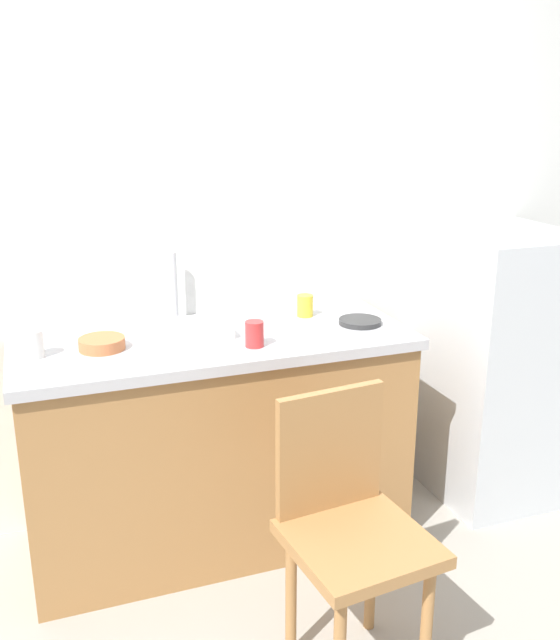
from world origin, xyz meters
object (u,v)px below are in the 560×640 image
Objects in this scene: refrigerator at (494,364)px; cup_red at (254,334)px; chair at (349,524)px; cup_yellow at (305,306)px; dish_tray at (192,329)px; cup_white at (33,344)px; hotplate at (360,322)px; terracotta_bowl at (102,343)px.

refrigerator is 12.69× the size of cup_red.
cup_yellow reaches higher than chair.
dish_tray is at bearing -169.74° from cup_yellow.
chair is 1.23m from cup_white.
cup_white reaches higher than cup_yellow.
hotplate is at bearing 13.19° from cup_red.
refrigerator is at bearing -8.92° from cup_yellow.
cup_red is (-0.09, 0.63, 0.42)m from chair.
refrigerator reaches higher than cup_yellow.
cup_yellow is (0.31, 0.29, -0.00)m from cup_red.
cup_white is at bearing 179.99° from refrigerator.
cup_red is at bearing -46.85° from dish_tray.
refrigerator reaches higher than hotplate.
terracotta_bowl reaches higher than chair.
dish_tray is 0.50m from cup_yellow.
hotplate is 1.80× the size of cup_red.
dish_tray reaches higher than hotplate.
refrigerator is 1.35× the size of chair.
chair is 1.03m from cup_yellow.
refrigerator is 1.22m from cup_red.
terracotta_bowl reaches higher than hotplate.
dish_tray reaches higher than chair.
dish_tray is (-1.36, 0.05, 0.30)m from refrigerator.
hotplate is at bearing -1.84° from cup_white.
refrigerator is at bearing -0.18° from terracotta_bowl.
cup_red is at bearing -137.38° from cup_yellow.
cup_red is at bearing -166.81° from hotplate.
cup_red reaches higher than cup_yellow.
chair is 9.43× the size of cup_red.
cup_yellow reaches higher than hotplate.
refrigerator is at bearing 29.92° from chair.
cup_red reaches higher than dish_tray.
cup_red is at bearing -16.66° from terracotta_bowl.
dish_tray is 0.57m from cup_white.
dish_tray reaches higher than terracotta_bowl.
cup_red is (-0.48, -0.11, 0.04)m from hotplate.
cup_yellow is at bearing 7.19° from cup_white.
refrigerator is 1.39m from dish_tray.
terracotta_bowl is 0.23m from cup_white.
cup_yellow is (-0.86, 0.14, 0.32)m from refrigerator.
cup_white is at bearing 178.16° from hotplate.
chair is at bearing -144.05° from refrigerator.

